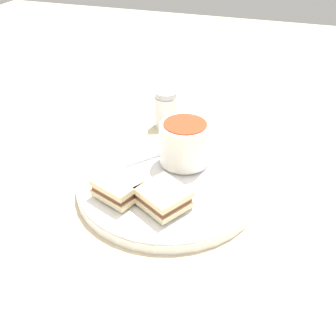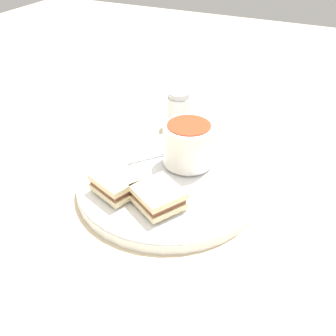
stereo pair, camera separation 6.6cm
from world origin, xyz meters
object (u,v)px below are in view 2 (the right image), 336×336
object	(u,v)px
sandwich_half_near	(117,183)
salt_shaker	(179,110)
soup_bowl	(188,144)
spoon	(127,161)
sandwich_half_far	(158,197)

from	to	relation	value
sandwich_half_near	salt_shaker	size ratio (longest dim) A/B	1.11
soup_bowl	salt_shaker	distance (m)	0.18
spoon	sandwich_half_near	xyz separation A→B (m)	(0.08, 0.03, 0.01)
salt_shaker	spoon	bearing A→B (deg)	-3.46
sandwich_half_far	salt_shaker	xyz separation A→B (m)	(-0.28, -0.09, 0.00)
soup_bowl	sandwich_half_near	bearing A→B (deg)	-28.96
soup_bowl	spoon	size ratio (longest dim) A/B	0.97
soup_bowl	salt_shaker	world-z (taller)	soup_bowl
spoon	sandwich_half_far	world-z (taller)	sandwich_half_far
sandwich_half_far	salt_shaker	world-z (taller)	salt_shaker
spoon	soup_bowl	bearing A→B (deg)	157.42
sandwich_half_far	soup_bowl	bearing A→B (deg)	-177.72
spoon	sandwich_half_far	xyz separation A→B (m)	(0.08, 0.10, 0.01)
soup_bowl	sandwich_half_far	size ratio (longest dim) A/B	0.96
spoon	salt_shaker	distance (m)	0.20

